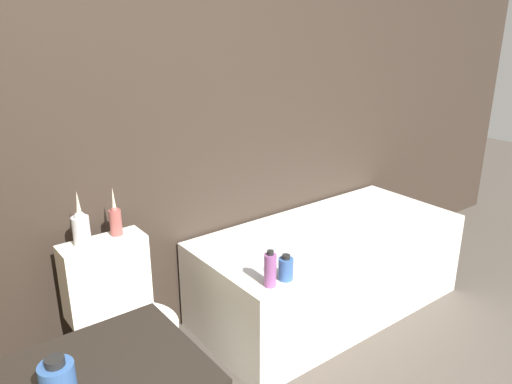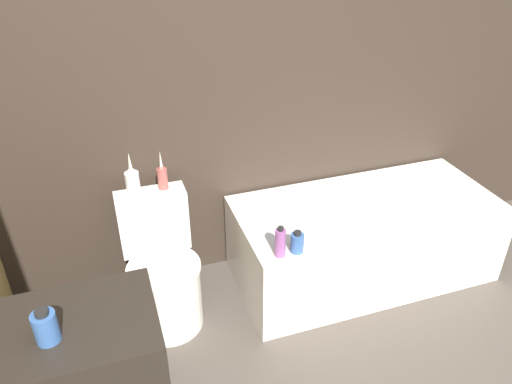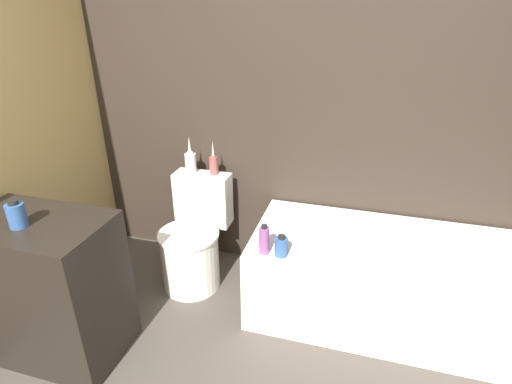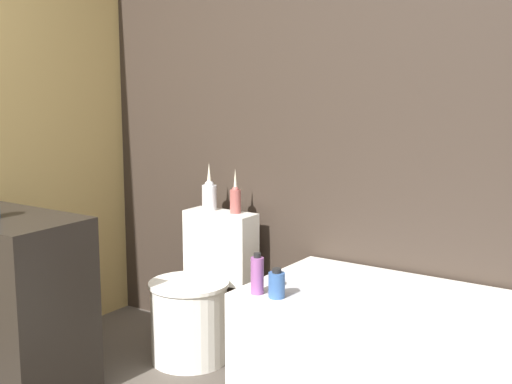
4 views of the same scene
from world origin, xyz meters
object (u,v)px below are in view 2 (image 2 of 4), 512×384
toilet (163,275)px  shampoo_bottle_tall (280,243)px  soap_bottle_glass (46,327)px  vase_silver (162,176)px  bathtub (363,238)px  vase_gold (132,180)px  shampoo_bottle_short (297,243)px

toilet → shampoo_bottle_tall: 0.75m
toilet → soap_bottle_glass: size_ratio=5.31×
toilet → shampoo_bottle_tall: toilet is taller
vase_silver → toilet: bearing=-110.4°
bathtub → vase_silver: bearing=168.5°
bathtub → vase_gold: 1.52m
bathtub → shampoo_bottle_short: bearing=-154.0°
soap_bottle_glass → vase_silver: size_ratio=0.59×
bathtub → shampoo_bottle_tall: bearing=-157.0°
vase_gold → soap_bottle_glass: bearing=-111.2°
vase_gold → vase_silver: size_ratio=1.09×
vase_gold → shampoo_bottle_short: size_ratio=1.99×
soap_bottle_glass → vase_gold: (0.42, 1.08, -0.07)m
bathtub → shampoo_bottle_tall: size_ratio=9.02×
vase_silver → shampoo_bottle_tall: 0.78m
shampoo_bottle_tall → soap_bottle_glass: bearing=-153.8°
soap_bottle_glass → vase_gold: 1.16m
soap_bottle_glass → toilet: bearing=59.8°
toilet → shampoo_bottle_tall: (0.60, -0.32, 0.32)m
soap_bottle_glass → shampoo_bottle_short: 1.35m
shampoo_bottle_short → toilet: bearing=155.2°
shampoo_bottle_tall → shampoo_bottle_short: shampoo_bottle_tall is taller
soap_bottle_glass → shampoo_bottle_tall: soap_bottle_glass is taller
vase_silver → shampoo_bottle_short: (0.61, -0.55, -0.23)m
bathtub → vase_silver: size_ratio=6.91×
shampoo_bottle_short → vase_gold: bearing=145.4°
toilet → shampoo_bottle_tall: bearing=-28.5°
vase_silver → shampoo_bottle_tall: size_ratio=1.31×
bathtub → soap_bottle_glass: (-1.81, -0.84, 0.63)m
bathtub → vase_silver: (-1.22, 0.25, 0.56)m
bathtub → shampoo_bottle_tall: (-0.71, -0.30, 0.35)m
shampoo_bottle_tall → shampoo_bottle_short: bearing=1.5°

